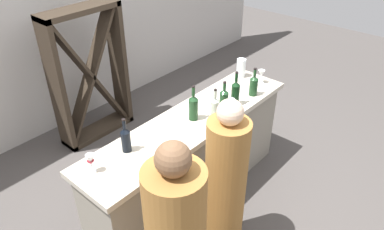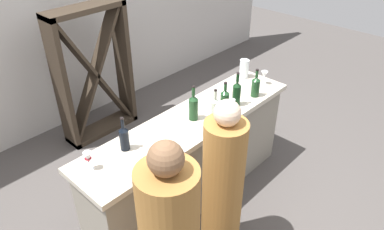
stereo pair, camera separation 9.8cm
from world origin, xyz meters
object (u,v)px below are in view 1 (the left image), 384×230
(wine_bottle_rightmost_dark_green, at_px, (235,92))
(water_pitcher, at_px, (241,68))
(wine_bottle_leftmost_near_black, at_px, (126,139))
(wine_bottle_center_clear_pale, at_px, (215,108))
(wine_rack, at_px, (90,76))
(wine_bottle_far_right_olive_green, at_px, (254,85))
(wine_bottle_second_right_olive_green, at_px, (224,99))
(wine_bottle_second_left_olive_green, at_px, (194,107))
(wine_glass_near_center, at_px, (261,74))
(person_left_guest, at_px, (225,187))
(wine_glass_near_left, at_px, (231,104))
(wine_glass_near_right, at_px, (91,161))

(wine_bottle_rightmost_dark_green, distance_m, water_pitcher, 0.60)
(wine_bottle_leftmost_near_black, height_order, wine_bottle_center_clear_pale, wine_bottle_center_clear_pale)
(wine_rack, height_order, wine_bottle_far_right_olive_green, wine_rack)
(wine_bottle_second_right_olive_green, bearing_deg, wine_bottle_second_left_olive_green, 163.57)
(wine_bottle_rightmost_dark_green, relative_size, wine_bottle_far_right_olive_green, 1.17)
(wine_bottle_far_right_olive_green, bearing_deg, wine_bottle_second_left_olive_green, 167.89)
(wine_bottle_second_left_olive_green, height_order, wine_bottle_center_clear_pale, wine_bottle_second_left_olive_green)
(wine_bottle_leftmost_near_black, height_order, wine_bottle_second_right_olive_green, wine_bottle_leftmost_near_black)
(wine_rack, distance_m, wine_bottle_second_left_olive_green, 1.67)
(wine_glass_near_center, relative_size, water_pitcher, 0.72)
(wine_bottle_far_right_olive_green, distance_m, person_left_guest, 1.15)
(person_left_guest, bearing_deg, wine_bottle_second_right_olive_green, -32.46)
(wine_rack, bearing_deg, wine_bottle_second_left_olive_green, -91.69)
(wine_bottle_second_right_olive_green, distance_m, wine_bottle_rightmost_dark_green, 0.14)
(wine_rack, distance_m, person_left_guest, 2.26)
(wine_bottle_second_right_olive_green, bearing_deg, wine_bottle_rightmost_dark_green, -12.82)
(wine_bottle_second_left_olive_green, relative_size, wine_bottle_second_right_olive_green, 1.18)
(wine_rack, bearing_deg, wine_glass_near_center, -61.42)
(wine_bottle_leftmost_near_black, bearing_deg, person_left_guest, -59.68)
(wine_bottle_second_right_olive_green, bearing_deg, wine_glass_near_left, -102.01)
(wine_rack, bearing_deg, wine_bottle_second_right_olive_green, -81.29)
(wine_bottle_leftmost_near_black, bearing_deg, wine_bottle_second_right_olive_green, -11.03)
(person_left_guest, bearing_deg, water_pitcher, -40.64)
(wine_glass_near_left, distance_m, wine_glass_near_center, 0.70)
(wine_bottle_center_clear_pale, bearing_deg, wine_glass_near_center, 3.90)
(wine_bottle_second_left_olive_green, bearing_deg, wine_bottle_second_right_olive_green, -16.43)
(wine_bottle_center_clear_pale, xyz_separation_m, wine_glass_near_center, (0.86, 0.06, -0.01))
(wine_rack, bearing_deg, wine_bottle_rightmost_dark_green, -77.20)
(water_pitcher, bearing_deg, wine_glass_near_right, -178.05)
(wine_bottle_leftmost_near_black, bearing_deg, wine_bottle_far_right_olive_green, -10.34)
(wine_bottle_center_clear_pale, distance_m, wine_bottle_second_right_olive_green, 0.19)
(wine_rack, height_order, person_left_guest, wine_rack)
(wine_bottle_leftmost_near_black, height_order, water_pitcher, wine_bottle_leftmost_near_black)
(water_pitcher, bearing_deg, wine_rack, 121.92)
(wine_bottle_second_right_olive_green, xyz_separation_m, wine_bottle_far_right_olive_green, (0.40, -0.06, 0.00))
(wine_bottle_center_clear_pale, bearing_deg, wine_bottle_far_right_olive_green, -2.03)
(wine_bottle_second_left_olive_green, relative_size, wine_glass_near_left, 2.21)
(wine_glass_near_right, distance_m, person_left_guest, 1.06)
(wine_glass_near_right, xyz_separation_m, person_left_guest, (0.73, -0.68, -0.35))
(wine_bottle_center_clear_pale, xyz_separation_m, wine_bottle_rightmost_dark_green, (0.32, 0.01, 0.02))
(wine_bottle_second_left_olive_green, bearing_deg, wine_rack, 88.31)
(wine_glass_near_right, bearing_deg, wine_bottle_second_left_olive_green, -5.70)
(wine_bottle_rightmost_dark_green, xyz_separation_m, wine_glass_near_left, (-0.16, -0.07, -0.03))
(wine_glass_near_right, bearing_deg, wine_rack, 55.56)
(wine_bottle_leftmost_near_black, relative_size, wine_bottle_center_clear_pale, 0.99)
(wine_bottle_far_right_olive_green, height_order, wine_glass_near_right, wine_bottle_far_right_olive_green)
(wine_glass_near_left, bearing_deg, person_left_guest, -146.27)
(wine_rack, relative_size, water_pitcher, 7.99)
(wine_bottle_second_left_olive_green, relative_size, wine_bottle_rightmost_dark_green, 0.99)
(wine_bottle_second_right_olive_green, height_order, wine_bottle_rightmost_dark_green, wine_bottle_rightmost_dark_green)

